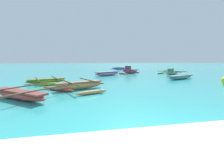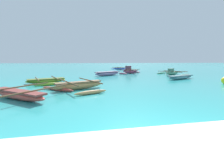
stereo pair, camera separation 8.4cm
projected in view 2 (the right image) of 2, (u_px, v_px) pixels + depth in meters
name	position (u px, v px, depth m)	size (l,w,h in m)	color
moored_boat_0	(180.00, 77.00, 13.95)	(3.30, 1.75, 0.34)	#629BA7
moored_boat_1	(18.00, 95.00, 6.59)	(4.73, 5.07, 0.44)	#CA493F
moored_boat_2	(120.00, 69.00, 29.68)	(3.26, 4.36, 0.41)	#4164D4
moored_boat_3	(79.00, 85.00, 8.89)	(2.99, 3.84, 0.52)	tan
moored_boat_4	(107.00, 73.00, 17.26)	(3.38, 2.50, 0.47)	#AC7EAB
moored_boat_5	(172.00, 73.00, 18.55)	(3.53, 3.94, 0.77)	#7ABC94
moored_boat_6	(46.00, 80.00, 11.54)	(2.99, 3.67, 0.39)	olive
moored_boat_7	(130.00, 71.00, 20.23)	(3.53, 3.31, 1.03)	#9D415D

